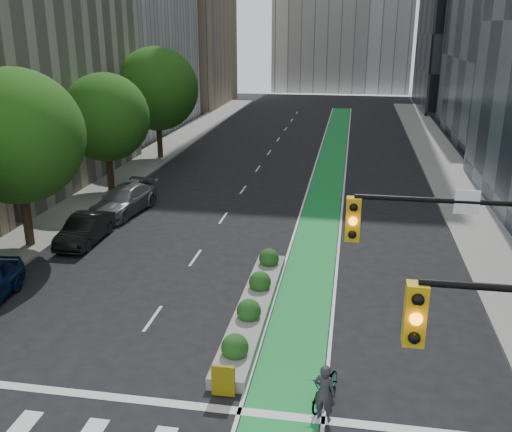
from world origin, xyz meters
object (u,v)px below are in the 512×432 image
at_px(median_planter, 254,305).
at_px(parked_car_left_far, 124,200).
at_px(cyclist, 324,393).
at_px(bicycle, 326,387).
at_px(parked_car_left_mid, 85,229).

distance_m(median_planter, parked_car_left_far, 14.60).
height_order(median_planter, parked_car_left_far, parked_car_left_far).
relative_size(cyclist, parked_car_left_far, 0.32).
height_order(bicycle, parked_car_left_far, parked_car_left_far).
xyz_separation_m(bicycle, parked_car_left_mid, (-12.73, 10.94, 0.22)).
distance_m(cyclist, parked_car_left_mid, 17.33).
bearing_deg(bicycle, parked_car_left_mid, 157.75).
distance_m(bicycle, cyclist, 0.90).
bearing_deg(median_planter, parked_car_left_far, 131.44).
xyz_separation_m(bicycle, parked_car_left_far, (-12.66, 15.89, 0.29)).
distance_m(median_planter, parked_car_left_mid, 11.43).
height_order(bicycle, parked_car_left_mid, parked_car_left_mid).
bearing_deg(median_planter, bicycle, -58.80).
relative_size(bicycle, parked_car_left_far, 0.35).
xyz_separation_m(median_planter, bicycle, (3.00, -4.95, 0.12)).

